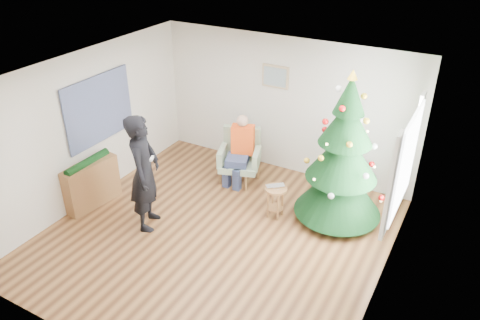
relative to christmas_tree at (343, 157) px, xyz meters
The scene contains 19 objects.
floor 2.34m from the christmas_tree, 137.12° to the right, with size 5.00×5.00×0.00m, color brown.
ceiling 2.50m from the christmas_tree, 137.12° to the right, with size 5.00×5.00×0.00m, color white.
wall_back 1.87m from the christmas_tree, 143.36° to the left, with size 5.00×5.00×0.00m, color silver.
wall_front 4.17m from the christmas_tree, 111.03° to the right, with size 5.00×5.00×0.00m, color silver.
wall_left 4.23m from the christmas_tree, 160.84° to the right, with size 5.00×5.00×0.00m, color silver.
wall_right 1.72m from the christmas_tree, 54.10° to the right, with size 5.00×5.00×0.00m, color silver.
window_panel 1.11m from the christmas_tree, 21.71° to the right, with size 0.04×1.30×1.40m, color white.
curtains 1.08m from the christmas_tree, 22.34° to the right, with size 0.05×1.75×1.50m.
christmas_tree is the anchor object (origin of this frame).
stool 1.34m from the christmas_tree, 153.45° to the right, with size 0.37×0.37×0.55m.
laptop 1.18m from the christmas_tree, 153.45° to the right, with size 0.30×0.19×0.02m, color silver.
armchair 2.17m from the christmas_tree, behind, with size 0.88×0.85×0.99m.
seated_person 2.05m from the christmas_tree, behind, with size 0.50×0.65×1.30m.
standing_man 3.09m from the christmas_tree, 147.84° to the right, with size 0.70×0.46×1.92m, color black.
game_controller 2.93m from the christmas_tree, 145.20° to the right, with size 0.04×0.13×0.04m, color white.
console 4.23m from the christmas_tree, 156.68° to the right, with size 0.30×1.00×0.80m, color brown.
garland 4.18m from the christmas_tree, 156.68° to the right, with size 0.14×0.14×0.90m, color black.
tapestry 4.12m from the christmas_tree, 164.61° to the right, with size 0.03×1.50×1.15m, color black.
framed_picture 2.13m from the christmas_tree, 147.62° to the left, with size 0.52×0.05×0.42m.
Camera 1 is at (3.18, -4.98, 4.60)m, focal length 35.00 mm.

